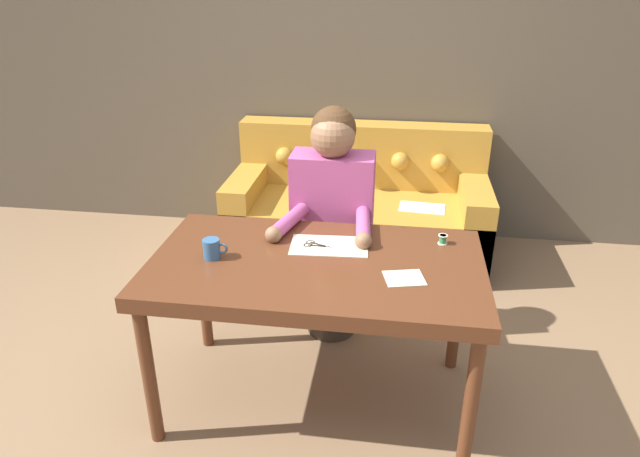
{
  "coord_description": "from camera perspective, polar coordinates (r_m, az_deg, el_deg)",
  "views": [
    {
      "loc": [
        0.45,
        -2.16,
        1.97
      ],
      "look_at": [
        0.11,
        0.16,
        0.88
      ],
      "focal_mm": 32.0,
      "sensor_mm": 36.0,
      "label": 1
    }
  ],
  "objects": [
    {
      "name": "ground_plane",
      "position": [
        2.96,
        -2.69,
        -16.84
      ],
      "size": [
        16.0,
        16.0,
        0.0
      ],
      "primitive_type": "plane",
      "color": "#846647"
    },
    {
      "name": "wall_back",
      "position": [
        4.34,
        2.3,
        16.07
      ],
      "size": [
        8.0,
        0.06,
        2.6
      ],
      "color": "brown",
      "rests_on": "ground_plane"
    },
    {
      "name": "dining_table",
      "position": [
        2.56,
        -0.38,
        -4.76
      ],
      "size": [
        1.48,
        0.84,
        0.78
      ],
      "color": "#562D19",
      "rests_on": "ground_plane"
    },
    {
      "name": "couch",
      "position": [
        4.2,
        3.83,
        1.74
      ],
      "size": [
        1.82,
        0.84,
        0.91
      ],
      "color": "#B7842D",
      "rests_on": "ground_plane"
    },
    {
      "name": "person",
      "position": [
        3.08,
        1.22,
        0.61
      ],
      "size": [
        0.51,
        0.62,
        1.33
      ],
      "color": "#33281E",
      "rests_on": "ground_plane"
    },
    {
      "name": "pattern_paper_main",
      "position": [
        2.65,
        0.93,
        -1.74
      ],
      "size": [
        0.37,
        0.24,
        0.0
      ],
      "color": "beige",
      "rests_on": "dining_table"
    },
    {
      "name": "pattern_paper_offcut",
      "position": [
        2.41,
        8.42,
        -4.94
      ],
      "size": [
        0.19,
        0.17,
        0.0
      ],
      "color": "beige",
      "rests_on": "dining_table"
    },
    {
      "name": "scissors",
      "position": [
        2.65,
        0.06,
        -1.75
      ],
      "size": [
        0.25,
        0.12,
        0.01
      ],
      "color": "silver",
      "rests_on": "dining_table"
    },
    {
      "name": "mug",
      "position": [
        2.57,
        -10.77,
        -2.03
      ],
      "size": [
        0.11,
        0.08,
        0.09
      ],
      "color": "#335B84",
      "rests_on": "dining_table"
    },
    {
      "name": "thread_spool",
      "position": [
        2.72,
        12.17,
        -1.07
      ],
      "size": [
        0.04,
        0.04,
        0.05
      ],
      "color": "#338C4C",
      "rests_on": "dining_table"
    }
  ]
}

